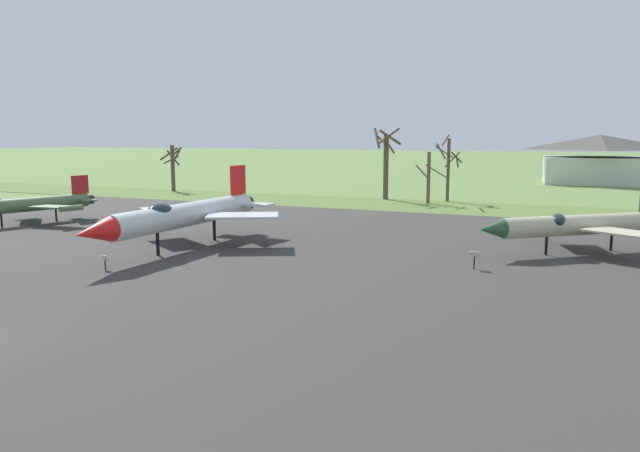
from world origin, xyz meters
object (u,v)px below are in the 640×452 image
object	(u,v)px
jet_fighter_front_left	(182,215)
jet_fighter_rear_left	(25,204)
info_placard_front_left	(105,261)
jet_fighter_rear_center	(576,225)
info_placard_rear_center	(474,257)
visitor_building	(599,160)

from	to	relation	value
jet_fighter_front_left	jet_fighter_rear_left	bearing A→B (deg)	168.20
info_placard_front_left	jet_fighter_front_left	bearing A→B (deg)	87.39
jet_fighter_front_left	jet_fighter_rear_left	size ratio (longest dim) A/B	1.40
jet_fighter_rear_center	info_placard_rear_center	bearing A→B (deg)	-126.43
jet_fighter_front_left	info_placard_front_left	distance (m)	7.41
info_placard_front_left	jet_fighter_rear_left	xyz separation A→B (m)	(-19.27, 11.26, 1.26)
jet_fighter_rear_center	jet_fighter_rear_left	size ratio (longest dim) A/B	0.94
info_placard_front_left	jet_fighter_rear_center	world-z (taller)	jet_fighter_rear_center
jet_fighter_rear_left	visitor_building	bearing A→B (deg)	55.39
jet_fighter_rear_center	info_placard_rear_center	distance (m)	9.29
jet_fighter_rear_center	info_placard_rear_center	world-z (taller)	jet_fighter_rear_center
info_placard_rear_center	visitor_building	size ratio (longest dim) A/B	0.06
info_placard_front_left	info_placard_rear_center	distance (m)	21.62
info_placard_rear_center	visitor_building	xyz separation A→B (m)	(9.10, 72.60, 3.17)
jet_fighter_front_left	jet_fighter_rear_center	xyz separation A→B (m)	(25.00, 8.78, -0.45)
jet_fighter_rear_center	jet_fighter_rear_left	distance (m)	44.84
visitor_building	jet_fighter_front_left	bearing A→B (deg)	-111.16
jet_fighter_rear_center	jet_fighter_rear_left	xyz separation A→B (m)	(-44.59, -4.69, -0.15)
jet_fighter_front_left	visitor_building	distance (m)	79.34
jet_fighter_rear_center	jet_fighter_rear_left	bearing A→B (deg)	-174.00
jet_fighter_front_left	visitor_building	world-z (taller)	visitor_building
jet_fighter_rear_left	visitor_building	distance (m)	84.94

